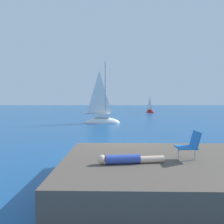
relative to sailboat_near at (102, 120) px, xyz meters
name	(u,v)px	position (x,y,z in m)	size (l,w,h in m)	color
ground_plane	(122,154)	(1.41, -12.63, -0.38)	(160.00, 160.00, 0.00)	navy
shore_ledge	(168,174)	(2.54, -16.38, 0.04)	(5.94, 4.29, 0.85)	brown
boulder_seaward	(201,161)	(4.61, -13.78, -0.38)	(1.34, 1.08, 0.74)	#4F5048
boulder_inland	(130,163)	(1.69, -13.97, -0.38)	(0.73, 0.59, 0.40)	brown
sailboat_near	(102,120)	(0.00, 0.00, 0.00)	(3.85, 1.47, 7.05)	white
sailboat_far	(150,112)	(8.32, 17.64, -0.18)	(1.74, 1.88, 3.65)	red
person_sunbather	(128,159)	(1.36, -16.81, 0.58)	(1.76, 0.39, 0.25)	#334CB2
beach_chair	(190,144)	(3.11, -16.48, 0.91)	(0.61, 0.49, 0.80)	blue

